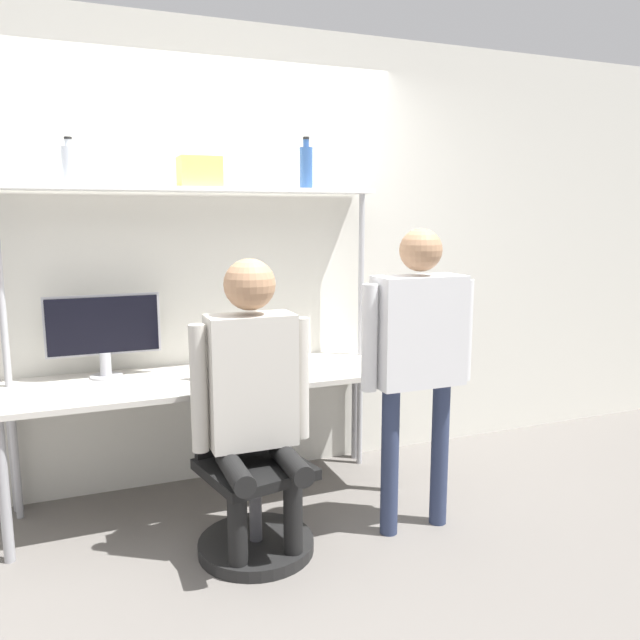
# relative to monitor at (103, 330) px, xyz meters

# --- Properties ---
(ground_plane) EXTENTS (12.00, 12.00, 0.00)m
(ground_plane) POSITION_rel_monitor_xyz_m (0.53, -0.54, -1.00)
(ground_plane) COLOR slate
(wall_back) EXTENTS (8.00, 0.06, 2.70)m
(wall_back) POSITION_rel_monitor_xyz_m (0.53, 0.18, 0.35)
(wall_back) COLOR silver
(wall_back) RESTS_ON ground_plane
(desk) EXTENTS (2.17, 0.67, 0.73)m
(desk) POSITION_rel_monitor_xyz_m (0.53, -0.18, -0.33)
(desk) COLOR beige
(desk) RESTS_ON ground_plane
(shelf_unit) EXTENTS (2.06, 0.29, 1.76)m
(shelf_unit) POSITION_rel_monitor_xyz_m (0.53, -0.00, 0.55)
(shelf_unit) COLOR white
(shelf_unit) RESTS_ON ground_plane
(monitor) EXTENTS (0.60, 0.17, 0.46)m
(monitor) POSITION_rel_monitor_xyz_m (0.00, 0.00, 0.00)
(monitor) COLOR #B7B7BC
(monitor) RESTS_ON desk
(laptop) EXTENTS (0.31, 0.23, 0.23)m
(laptop) POSITION_rel_monitor_xyz_m (0.61, -0.31, -0.20)
(laptop) COLOR #BCBCC1
(laptop) RESTS_ON desk
(cell_phone) EXTENTS (0.07, 0.15, 0.01)m
(cell_phone) POSITION_rel_monitor_xyz_m (0.83, -0.31, -0.26)
(cell_phone) COLOR silver
(cell_phone) RESTS_ON desk
(office_chair) EXTENTS (0.56, 0.56, 0.90)m
(office_chair) POSITION_rel_monitor_xyz_m (0.60, -0.76, -0.73)
(office_chair) COLOR black
(office_chair) RESTS_ON ground_plane
(person_seated) EXTENTS (0.57, 0.48, 1.42)m
(person_seated) POSITION_rel_monitor_xyz_m (0.61, -0.80, -0.16)
(person_seated) COLOR black
(person_seated) RESTS_ON ground_plane
(person_standing) EXTENTS (0.62, 0.21, 1.55)m
(person_standing) POSITION_rel_monitor_xyz_m (1.44, -0.88, -0.01)
(person_standing) COLOR #2D3856
(person_standing) RESTS_ON ground_plane
(bottle_clear) EXTENTS (0.08, 0.08, 0.24)m
(bottle_clear) POSITION_rel_monitor_xyz_m (-0.12, -0.00, 0.87)
(bottle_clear) COLOR silver
(bottle_clear) RESTS_ON shelf_unit
(bottle_blue) EXTENTS (0.08, 0.08, 0.30)m
(bottle_blue) POSITION_rel_monitor_xyz_m (1.17, -0.00, 0.89)
(bottle_blue) COLOR #335999
(bottle_blue) RESTS_ON shelf_unit
(storage_box) EXTENTS (0.22, 0.18, 0.16)m
(storage_box) POSITION_rel_monitor_xyz_m (0.55, -0.00, 0.85)
(storage_box) COLOR #DBCC66
(storage_box) RESTS_ON shelf_unit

